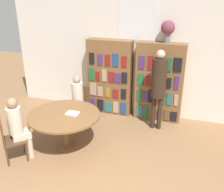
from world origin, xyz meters
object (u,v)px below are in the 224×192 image
flower_vase (168,29)px  reading_table (64,119)px  bookshelf_right (159,82)px  bookshelf_left (110,77)px  chair_left_side (80,103)px  librarian_standing (159,82)px  chair_near_camera (9,137)px  seated_reader_right (18,125)px  seated_reader_left (77,99)px

flower_vase → reading_table: 2.88m
bookshelf_right → flower_vase: (0.10, 0.00, 1.23)m
bookshelf_left → chair_left_side: bookshelf_left is taller
librarian_standing → chair_left_side: bearing=-171.1°
bookshelf_right → chair_near_camera: (-2.30, -2.51, -0.44)m
librarian_standing → reading_table: bearing=-141.0°
reading_table → seated_reader_right: (-0.62, -0.59, 0.07)m
chair_left_side → seated_reader_left: seated_reader_left is taller
bookshelf_right → reading_table: bookshelf_right is taller
flower_vase → librarian_standing: flower_vase is taller
seated_reader_right → reading_table: bearing=90.0°
flower_vase → chair_near_camera: size_ratio=0.55×
chair_left_side → seated_reader_left: 0.26m
chair_near_camera → chair_left_side: same height
seated_reader_left → reading_table: bearing=90.0°
chair_near_camera → librarian_standing: (2.35, 2.01, 0.63)m
seated_reader_left → chair_near_camera: bearing=60.2°
bookshelf_right → reading_table: size_ratio=1.33×
bookshelf_right → flower_vase: flower_vase is taller
bookshelf_right → seated_reader_left: 1.94m
chair_left_side → seated_reader_right: (-0.48, -1.61, 0.21)m
bookshelf_right → librarian_standing: bearing=-84.0°
flower_vase → bookshelf_right: bearing=-177.1°
flower_vase → reading_table: (-1.65, -1.80, -1.53)m
chair_left_side → librarian_standing: bearing=-178.8°
flower_vase → bookshelf_left: bearing=-179.8°
reading_table → chair_near_camera: 1.04m
reading_table → bookshelf_left: bearing=79.3°
chair_near_camera → flower_vase: bearing=92.7°
bookshelf_right → chair_near_camera: 3.43m
bookshelf_right → chair_near_camera: size_ratio=2.11×
bookshelf_right → bookshelf_left: bearing=180.0°
librarian_standing → flower_vase: bearing=84.9°
reading_table → chair_left_side: (-0.14, 1.02, -0.14)m
bookshelf_left → seated_reader_right: size_ratio=1.51×
reading_table → chair_near_camera: size_ratio=1.59×
chair_near_camera → reading_table: bearing=90.0°
flower_vase → chair_near_camera: (-2.40, -2.52, -1.67)m
reading_table → seated_reader_right: 0.86m
reading_table → seated_reader_right: seated_reader_right is taller
bookshelf_right → reading_table: (-1.55, -1.80, -0.30)m
flower_vase → chair_left_side: 2.57m
bookshelf_left → seated_reader_right: bookshelf_left is taller
chair_near_camera → seated_reader_left: (0.63, 1.56, 0.19)m
bookshelf_right → seated_reader_right: 3.23m
bookshelf_right → reading_table: bearing=-130.8°
bookshelf_right → seated_reader_right: (-2.17, -2.39, -0.23)m
bookshelf_left → seated_reader_right: bearing=-111.8°
librarian_standing → chair_near_camera: bearing=-139.5°
bookshelf_left → chair_left_side: size_ratio=2.11×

